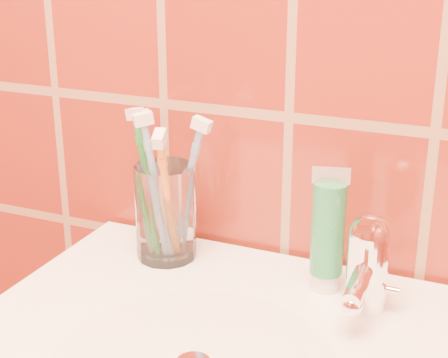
% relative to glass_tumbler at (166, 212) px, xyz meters
% --- Properties ---
extents(glass_tumbler, '(0.09, 0.09, 0.13)m').
position_rel_glass_tumbler_xyz_m(glass_tumbler, '(0.00, 0.00, 0.00)').
color(glass_tumbler, white).
rests_on(glass_tumbler, pedestal_sink).
extents(toothpaste_tube, '(0.04, 0.04, 0.16)m').
position_rel_glass_tumbler_xyz_m(toothpaste_tube, '(0.22, -0.00, 0.01)').
color(toothpaste_tube, white).
rests_on(toothpaste_tube, pedestal_sink).
extents(faucet, '(0.05, 0.11, 0.12)m').
position_rel_glass_tumbler_xyz_m(faucet, '(0.28, -0.03, -0.00)').
color(faucet, white).
rests_on(faucet, pedestal_sink).
extents(toothbrush_0, '(0.08, 0.08, 0.20)m').
position_rel_glass_tumbler_xyz_m(toothbrush_0, '(0.03, 0.01, 0.03)').
color(toothbrush_0, '#7393CE').
rests_on(toothbrush_0, glass_tumbler).
extents(toothbrush_1, '(0.08, 0.16, 0.22)m').
position_rel_glass_tumbler_xyz_m(toothbrush_1, '(0.02, -0.03, 0.03)').
color(toothbrush_1, orange).
rests_on(toothbrush_1, glass_tumbler).
extents(toothbrush_2, '(0.10, 0.09, 0.21)m').
position_rel_glass_tumbler_xyz_m(toothbrush_2, '(-0.02, -0.00, 0.03)').
color(toothbrush_2, '#217E32').
rests_on(toothbrush_2, glass_tumbler).
extents(toothbrush_3, '(0.14, 0.14, 0.21)m').
position_rel_glass_tumbler_xyz_m(toothbrush_3, '(-0.03, 0.01, 0.03)').
color(toothbrush_3, '#6D4390').
rests_on(toothbrush_3, glass_tumbler).
extents(toothbrush_4, '(0.08, 0.08, 0.22)m').
position_rel_glass_tumbler_xyz_m(toothbrush_4, '(-0.00, -0.02, 0.04)').
color(toothbrush_4, '#7BA6DC').
rests_on(toothbrush_4, glass_tumbler).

